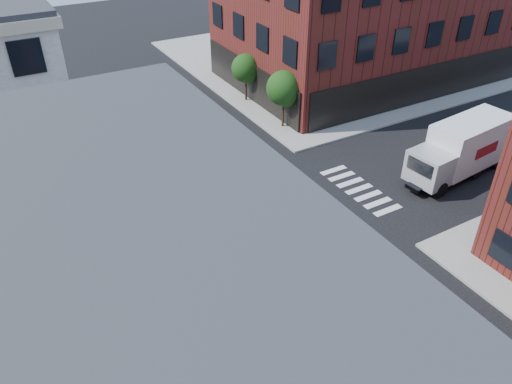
{
  "coord_description": "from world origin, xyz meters",
  "views": [
    {
      "loc": [
        -12.13,
        -20.0,
        17.66
      ],
      "look_at": [
        -0.8,
        -0.24,
        2.5
      ],
      "focal_mm": 35.0,
      "sensor_mm": 36.0,
      "label": 1
    }
  ],
  "objects": [
    {
      "name": "box_truck",
      "position": [
        13.91,
        -1.75,
        1.95
      ],
      "size": [
        8.45,
        3.28,
        3.75
      ],
      "rotation": [
        0.0,
        0.0,
        0.1
      ],
      "color": "silver",
      "rests_on": "ground"
    },
    {
      "name": "tree_far",
      "position": [
        7.56,
        15.98,
        2.87
      ],
      "size": [
        2.43,
        2.43,
        4.07
      ],
      "color": "black",
      "rests_on": "ground"
    },
    {
      "name": "signal_pole",
      "position": [
        -6.72,
        -6.68,
        2.86
      ],
      "size": [
        1.29,
        1.24,
        4.6
      ],
      "color": "black",
      "rests_on": "ground"
    },
    {
      "name": "ground",
      "position": [
        0.0,
        0.0,
        0.0
      ],
      "size": [
        120.0,
        120.0,
        0.0
      ],
      "primitive_type": "plane",
      "color": "black",
      "rests_on": "ground"
    },
    {
      "name": "building_ne",
      "position": [
        20.5,
        16.0,
        6.0
      ],
      "size": [
        25.0,
        16.0,
        12.0
      ],
      "primitive_type": "cube",
      "color": "#4D1A13",
      "rests_on": "ground"
    },
    {
      "name": "sidewalk_ne",
      "position": [
        21.0,
        21.0,
        0.07
      ],
      "size": [
        30.0,
        30.0,
        0.15
      ],
      "primitive_type": "cube",
      "color": "gray",
      "rests_on": "ground"
    },
    {
      "name": "tree_near",
      "position": [
        7.56,
        9.98,
        3.16
      ],
      "size": [
        2.69,
        2.69,
        4.49
      ],
      "color": "black",
      "rests_on": "ground"
    },
    {
      "name": "traffic_cone",
      "position": [
        -2.27,
        -5.7,
        0.3
      ],
      "size": [
        0.38,
        0.38,
        0.62
      ],
      "rotation": [
        0.0,
        0.0,
        -0.12
      ],
      "color": "#D04C09",
      "rests_on": "ground"
    }
  ]
}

